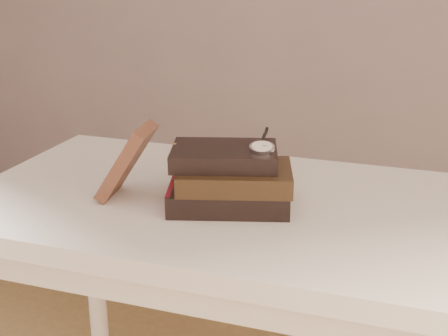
% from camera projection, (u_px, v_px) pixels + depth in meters
% --- Properties ---
extents(table, '(1.00, 0.60, 0.75)m').
position_uv_depth(table, '(217.00, 238.00, 1.28)').
color(table, silver).
rests_on(table, ground).
extents(book_stack, '(0.27, 0.21, 0.11)m').
position_uv_depth(book_stack, '(230.00, 179.00, 1.19)').
color(book_stack, black).
rests_on(book_stack, table).
extents(journal, '(0.12, 0.12, 0.15)m').
position_uv_depth(journal, '(127.00, 161.00, 1.22)').
color(journal, '#422419').
rests_on(journal, table).
extents(pocket_watch, '(0.06, 0.15, 0.02)m').
position_uv_depth(pocket_watch, '(262.00, 146.00, 1.16)').
color(pocket_watch, silver).
rests_on(pocket_watch, book_stack).
extents(eyeglasses, '(0.12, 0.13, 0.05)m').
position_uv_depth(eyeglasses, '(191.00, 160.00, 1.26)').
color(eyeglasses, silver).
rests_on(eyeglasses, book_stack).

